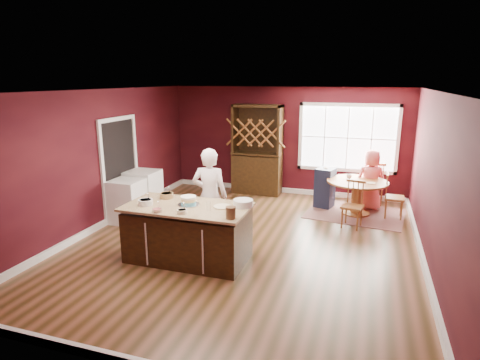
% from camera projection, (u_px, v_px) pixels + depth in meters
% --- Properties ---
extents(room_shell, '(7.00, 7.00, 7.00)m').
position_uv_depth(room_shell, '(246.00, 170.00, 6.96)').
color(room_shell, brown).
rests_on(room_shell, ground).
extents(window, '(2.36, 0.10, 1.66)m').
position_uv_depth(window, '(348.00, 138.00, 9.67)').
color(window, white).
rests_on(window, room_shell).
extents(doorway, '(0.08, 1.26, 2.13)m').
position_uv_depth(doorway, '(120.00, 169.00, 8.48)').
color(doorway, white).
rests_on(doorway, room_shell).
extents(kitchen_island, '(2.00, 1.05, 0.92)m').
position_uv_depth(kitchen_island, '(188.00, 234.00, 6.53)').
color(kitchen_island, '#3E250D').
rests_on(kitchen_island, ground).
extents(dining_table, '(1.30, 1.30, 0.75)m').
position_uv_depth(dining_table, '(357.00, 190.00, 8.70)').
color(dining_table, brown).
rests_on(dining_table, ground).
extents(baker, '(0.68, 0.49, 1.73)m').
position_uv_depth(baker, '(210.00, 196.00, 7.12)').
color(baker, white).
rests_on(baker, ground).
extents(layer_cake, '(0.35, 0.35, 0.14)m').
position_uv_depth(layer_cake, '(189.00, 201.00, 6.44)').
color(layer_cake, white).
rests_on(layer_cake, kitchen_island).
extents(bowl_blue, '(0.23, 0.23, 0.09)m').
position_uv_depth(bowl_blue, '(146.00, 202.00, 6.44)').
color(bowl_blue, white).
rests_on(bowl_blue, kitchen_island).
extents(bowl_yellow, '(0.23, 0.23, 0.09)m').
position_uv_depth(bowl_yellow, '(167.00, 196.00, 6.82)').
color(bowl_yellow, '#A07A4C').
rests_on(bowl_yellow, kitchen_island).
extents(bowl_pink, '(0.15, 0.15, 0.06)m').
position_uv_depth(bowl_pink, '(157.00, 210.00, 6.10)').
color(bowl_pink, silver).
rests_on(bowl_pink, kitchen_island).
extents(bowl_olive, '(0.16, 0.16, 0.06)m').
position_uv_depth(bowl_olive, '(182.00, 211.00, 6.05)').
color(bowl_olive, beige).
rests_on(bowl_olive, kitchen_island).
extents(drinking_glass, '(0.07, 0.07, 0.14)m').
position_uv_depth(drinking_glass, '(209.00, 206.00, 6.17)').
color(drinking_glass, white).
rests_on(drinking_glass, kitchen_island).
extents(dinner_plate, '(0.28, 0.28, 0.02)m').
position_uv_depth(dinner_plate, '(222.00, 207.00, 6.34)').
color(dinner_plate, '#F0E5C5').
rests_on(dinner_plate, kitchen_island).
extents(white_tub, '(0.31, 0.31, 0.11)m').
position_uv_depth(white_tub, '(243.00, 203.00, 6.37)').
color(white_tub, white).
rests_on(white_tub, kitchen_island).
extents(stoneware_crock, '(0.15, 0.15, 0.18)m').
position_uv_depth(stoneware_crock, '(231.00, 213.00, 5.81)').
color(stoneware_crock, brown).
rests_on(stoneware_crock, kitchen_island).
extents(rug, '(2.20, 1.80, 0.01)m').
position_uv_depth(rug, '(355.00, 213.00, 8.83)').
color(rug, brown).
rests_on(rug, ground).
extents(chair_east, '(0.40, 0.42, 0.97)m').
position_uv_depth(chair_east, '(395.00, 196.00, 8.47)').
color(chair_east, '#95592F').
rests_on(chair_east, ground).
extents(chair_south, '(0.47, 0.45, 0.95)m').
position_uv_depth(chair_south, '(353.00, 205.00, 7.92)').
color(chair_south, brown).
rests_on(chair_south, ground).
extents(chair_north, '(0.50, 0.48, 1.04)m').
position_uv_depth(chair_north, '(374.00, 183.00, 9.39)').
color(chair_north, olive).
rests_on(chair_north, ground).
extents(seated_woman, '(0.77, 0.62, 1.37)m').
position_uv_depth(seated_woman, '(371.00, 180.00, 8.98)').
color(seated_woman, '#E26264').
rests_on(seated_woman, ground).
extents(high_chair, '(0.47, 0.47, 0.95)m').
position_uv_depth(high_chair, '(325.00, 187.00, 9.19)').
color(high_chair, black).
rests_on(high_chair, ground).
extents(toddler, '(0.18, 0.14, 0.26)m').
position_uv_depth(toddler, '(324.00, 172.00, 9.18)').
color(toddler, '#8CA5BF').
rests_on(toddler, high_chair).
extents(table_plate, '(0.19, 0.19, 0.01)m').
position_uv_depth(table_plate, '(371.00, 183.00, 8.44)').
color(table_plate, beige).
rests_on(table_plate, dining_table).
extents(table_cup, '(0.13, 0.13, 0.09)m').
position_uv_depth(table_cup, '(349.00, 176.00, 8.85)').
color(table_cup, white).
rests_on(table_cup, dining_table).
extents(hutch, '(1.24, 0.52, 2.27)m').
position_uv_depth(hutch, '(257.00, 150.00, 10.19)').
color(hutch, black).
rests_on(hutch, ground).
extents(washer, '(0.62, 0.60, 0.89)m').
position_uv_depth(washer, '(127.00, 201.00, 8.23)').
color(washer, white).
rests_on(washer, ground).
extents(dryer, '(0.65, 0.63, 0.94)m').
position_uv_depth(dryer, '(144.00, 192.00, 8.81)').
color(dryer, white).
rests_on(dryer, ground).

